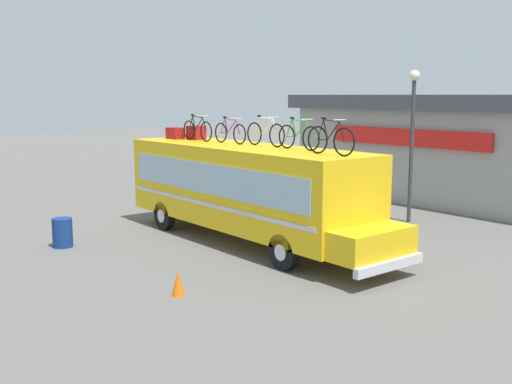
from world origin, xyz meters
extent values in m
plane|color=#605E59|center=(0.00, 0.00, 0.00)|extent=(120.00, 120.00, 0.00)
cube|color=yellow|center=(0.00, 0.00, 1.79)|extent=(9.51, 2.57, 2.44)
cube|color=yellow|center=(5.25, 0.00, 0.94)|extent=(0.98, 2.36, 0.73)
cube|color=#99B7C6|center=(0.00, -1.30, 2.09)|extent=(8.75, 0.04, 0.93)
cube|color=#99B7C6|center=(0.00, 1.30, 2.09)|extent=(8.75, 0.04, 0.93)
cube|color=silver|center=(0.00, -1.30, 1.30)|extent=(9.13, 0.03, 0.12)
cube|color=silver|center=(0.00, 1.30, 1.30)|extent=(9.13, 0.03, 0.12)
cube|color=silver|center=(5.80, 0.00, 0.49)|extent=(0.16, 2.44, 0.24)
cylinder|color=black|center=(3.23, -1.14, 0.49)|extent=(0.98, 0.28, 0.98)
cylinder|color=silver|center=(3.23, -1.14, 0.49)|extent=(0.44, 0.30, 0.44)
cylinder|color=black|center=(3.23, 1.14, 0.49)|extent=(0.98, 0.28, 0.98)
cylinder|color=silver|center=(3.23, 1.14, 0.49)|extent=(0.44, 0.30, 0.44)
cylinder|color=black|center=(-2.95, -1.14, 0.49)|extent=(0.98, 0.28, 0.98)
cylinder|color=silver|center=(-2.95, -1.14, 0.49)|extent=(0.44, 0.30, 0.44)
cylinder|color=black|center=(-2.95, 1.14, 0.49)|extent=(0.98, 0.28, 0.98)
cylinder|color=silver|center=(-2.95, 1.14, 0.49)|extent=(0.44, 0.30, 0.44)
cube|color=maroon|center=(-3.89, -0.08, 3.21)|extent=(0.68, 0.40, 0.40)
cube|color=maroon|center=(-3.16, 0.33, 3.25)|extent=(0.63, 0.45, 0.48)
torus|color=black|center=(-3.12, 0.02, 3.35)|extent=(0.68, 0.04, 0.68)
torus|color=black|center=(-2.07, 0.02, 3.35)|extent=(0.68, 0.04, 0.68)
cylinder|color=black|center=(-2.81, 0.02, 3.61)|extent=(0.20, 0.04, 0.49)
cylinder|color=black|center=(-2.49, 0.02, 3.60)|extent=(0.49, 0.04, 0.47)
cylinder|color=black|center=(-2.57, 0.02, 3.83)|extent=(0.64, 0.04, 0.07)
cylinder|color=black|center=(-2.92, 0.02, 3.36)|extent=(0.40, 0.03, 0.05)
cylinder|color=black|center=(-3.01, 0.02, 3.60)|extent=(0.26, 0.03, 0.51)
cylinder|color=black|center=(-2.16, 0.02, 3.59)|extent=(0.22, 0.03, 0.48)
cylinder|color=silver|center=(-2.26, 0.02, 3.87)|extent=(0.03, 0.44, 0.03)
ellipsoid|color=black|center=(-2.89, 0.02, 3.89)|extent=(0.20, 0.08, 0.06)
torus|color=black|center=(-1.46, 0.19, 3.34)|extent=(0.65, 0.04, 0.65)
torus|color=black|center=(-0.44, 0.19, 3.34)|extent=(0.65, 0.04, 0.65)
cylinder|color=purple|center=(-1.15, 0.19, 3.59)|extent=(0.20, 0.04, 0.46)
cylinder|color=purple|center=(-0.85, 0.19, 3.57)|extent=(0.47, 0.04, 0.45)
cylinder|color=purple|center=(-0.93, 0.19, 3.80)|extent=(0.61, 0.04, 0.07)
cylinder|color=purple|center=(-1.26, 0.19, 3.35)|extent=(0.39, 0.03, 0.05)
cylinder|color=purple|center=(-1.35, 0.19, 3.58)|extent=(0.25, 0.03, 0.48)
cylinder|color=purple|center=(-0.53, 0.19, 3.56)|extent=(0.21, 0.03, 0.45)
cylinder|color=silver|center=(-0.62, 0.19, 3.83)|extent=(0.03, 0.44, 0.03)
ellipsoid|color=black|center=(-1.23, 0.19, 3.85)|extent=(0.20, 0.08, 0.06)
torus|color=black|center=(0.00, 0.44, 3.37)|extent=(0.71, 0.04, 0.71)
torus|color=black|center=(1.08, 0.44, 3.37)|extent=(0.71, 0.04, 0.71)
cylinder|color=white|center=(0.33, 0.44, 3.64)|extent=(0.21, 0.04, 0.51)
cylinder|color=white|center=(0.65, 0.44, 3.62)|extent=(0.50, 0.04, 0.49)
cylinder|color=white|center=(0.56, 0.44, 3.87)|extent=(0.65, 0.04, 0.07)
cylinder|color=white|center=(0.21, 0.44, 3.38)|extent=(0.41, 0.03, 0.05)
cylinder|color=white|center=(0.12, 0.44, 3.63)|extent=(0.26, 0.03, 0.53)
cylinder|color=white|center=(0.98, 0.44, 3.61)|extent=(0.22, 0.03, 0.50)
cylinder|color=silver|center=(0.89, 0.44, 3.90)|extent=(0.03, 0.44, 0.03)
ellipsoid|color=black|center=(0.24, 0.44, 3.93)|extent=(0.20, 0.08, 0.06)
torus|color=black|center=(1.60, 0.38, 3.36)|extent=(0.70, 0.04, 0.70)
torus|color=black|center=(2.61, 0.38, 3.36)|extent=(0.70, 0.04, 0.70)
cylinder|color=green|center=(1.90, 0.38, 3.63)|extent=(0.20, 0.04, 0.50)
cylinder|color=green|center=(2.20, 0.38, 3.61)|extent=(0.47, 0.04, 0.48)
cylinder|color=green|center=(2.12, 0.38, 3.86)|extent=(0.61, 0.04, 0.07)
cylinder|color=green|center=(1.79, 0.38, 3.37)|extent=(0.39, 0.03, 0.05)
cylinder|color=green|center=(1.71, 0.38, 3.62)|extent=(0.25, 0.03, 0.52)
cylinder|color=green|center=(2.52, 0.38, 3.60)|extent=(0.21, 0.03, 0.49)
cylinder|color=silver|center=(2.43, 0.38, 3.89)|extent=(0.03, 0.44, 0.03)
ellipsoid|color=black|center=(1.82, 0.38, 3.91)|extent=(0.20, 0.08, 0.06)
torus|color=black|center=(3.28, -0.02, 3.38)|extent=(0.74, 0.04, 0.74)
torus|color=black|center=(4.23, -0.02, 3.38)|extent=(0.74, 0.04, 0.74)
cylinder|color=black|center=(3.56, -0.02, 3.66)|extent=(0.19, 0.04, 0.53)
cylinder|color=black|center=(3.85, -0.02, 3.65)|extent=(0.45, 0.04, 0.51)
cylinder|color=black|center=(3.77, -0.02, 3.91)|extent=(0.57, 0.04, 0.07)
cylinder|color=black|center=(3.46, -0.02, 3.39)|extent=(0.36, 0.03, 0.05)
cylinder|color=black|center=(3.38, -0.02, 3.65)|extent=(0.24, 0.03, 0.55)
cylinder|color=black|center=(4.14, -0.02, 3.64)|extent=(0.20, 0.03, 0.52)
cylinder|color=silver|center=(4.06, -0.02, 3.94)|extent=(0.03, 0.44, 0.03)
ellipsoid|color=black|center=(3.49, -0.02, 3.96)|extent=(0.20, 0.08, 0.06)
cube|color=#9E9E99|center=(-0.77, 13.46, 1.97)|extent=(12.98, 8.64, 3.94)
cube|color=#4C4C56|center=(-0.77, 13.46, 4.26)|extent=(14.01, 9.34, 0.64)
cube|color=red|center=(-0.77, 9.03, 2.84)|extent=(7.79, 0.16, 0.70)
cylinder|color=navy|center=(-2.80, -4.77, 0.44)|extent=(0.60, 0.60, 0.89)
cone|color=orange|center=(3.27, -4.42, 0.29)|extent=(0.31, 0.31, 0.58)
cylinder|color=#38383D|center=(1.49, 6.44, 2.56)|extent=(0.14, 0.14, 5.13)
sphere|color=#F2EDCC|center=(1.49, 6.44, 5.24)|extent=(0.38, 0.38, 0.38)
camera|label=1|loc=(14.78, -11.36, 4.56)|focal=42.33mm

